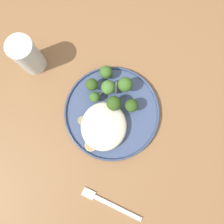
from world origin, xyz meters
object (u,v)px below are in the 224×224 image
dinner_plate (112,113)px  broccoli_floret_rear_charred (106,72)px  seared_scallop_left_edge (97,118)px  broccoli_floret_small_sprig (132,106)px  seared_scallop_tiny_bay (109,121)px  seared_scallop_half_hidden (108,134)px  broccoli_floret_beside_noodles (94,98)px  seared_scallop_center_golden (82,121)px  seared_scallop_right_edge (91,145)px  seared_scallop_large_seared (94,134)px  dinner_fork (110,204)px  broccoli_floret_right_tilted (114,103)px  broccoli_floret_tall_stalk (92,85)px  broccoli_floret_left_leaning (108,87)px  broccoli_floret_split_head (125,85)px  water_glass (29,57)px

dinner_plate → broccoli_floret_rear_charred: size_ratio=5.80×
seared_scallop_left_edge → broccoli_floret_rear_charred: broccoli_floret_rear_charred is taller
broccoli_floret_small_sprig → seared_scallop_tiny_bay: bearing=130.6°
seared_scallop_half_hidden → broccoli_floret_beside_noodles: bearing=28.2°
seared_scallop_center_golden → broccoli_floret_small_sprig: 0.15m
seared_scallop_tiny_bay → seared_scallop_right_edge: same height
seared_scallop_center_golden → broccoli_floret_rear_charred: bearing=-18.2°
seared_scallop_right_edge → seared_scallop_left_edge: seared_scallop_left_edge is taller
seared_scallop_large_seared → dinner_fork: bearing=-159.0°
seared_scallop_center_golden → broccoli_floret_rear_charred: 0.16m
broccoli_floret_right_tilted → seared_scallop_half_hidden: bearing=175.9°
seared_scallop_tiny_bay → seared_scallop_center_golden: same height
seared_scallop_half_hidden → seared_scallop_right_edge: (-0.04, 0.04, -0.00)m
seared_scallop_half_hidden → broccoli_floret_tall_stalk: bearing=26.1°
seared_scallop_left_edge → broccoli_floret_left_leaning: broccoli_floret_left_leaning is taller
seared_scallop_tiny_bay → broccoli_floret_small_sprig: broccoli_floret_small_sprig is taller
broccoli_floret_right_tilted → broccoli_floret_small_sprig: 0.05m
seared_scallop_tiny_bay → broccoli_floret_tall_stalk: (0.10, 0.06, 0.03)m
broccoli_floret_rear_charred → broccoli_floret_split_head: (-0.03, -0.06, 0.01)m
seared_scallop_half_hidden → seared_scallop_center_golden: bearing=70.7°
seared_scallop_large_seared → seared_scallop_center_golden: seared_scallop_large_seared is taller
seared_scallop_right_edge → broccoli_floret_right_tilted: 0.14m
broccoli_floret_small_sprig → broccoli_floret_split_head: (0.06, 0.03, 0.01)m
broccoli_floret_small_sprig → broccoli_floret_beside_noodles: size_ratio=1.29×
seared_scallop_half_hidden → seared_scallop_center_golden: size_ratio=1.12×
seared_scallop_large_seared → seared_scallop_right_edge: size_ratio=0.93×
seared_scallop_center_golden → broccoli_floret_small_sprig: bearing=-66.0°
seared_scallop_half_hidden → broccoli_floret_beside_noodles: size_ratio=0.66×
seared_scallop_right_edge → broccoli_floret_left_leaning: size_ratio=0.57×
seared_scallop_tiny_bay → broccoli_floret_rear_charred: size_ratio=0.63×
seared_scallop_left_edge → water_glass: size_ratio=0.19×
seared_scallop_half_hidden → broccoli_floret_rear_charred: (0.18, 0.03, 0.02)m
seared_scallop_center_golden → broccoli_floret_left_leaning: size_ratio=0.40×
seared_scallop_large_seared → water_glass: bearing=48.8°
broccoli_floret_left_leaning → dinner_fork: (-0.33, -0.05, -0.05)m
broccoli_floret_right_tilted → broccoli_floret_tall_stalk: size_ratio=1.15×
broccoli_floret_rear_charred → dinner_fork: (-0.38, -0.06, -0.04)m
dinner_plate → broccoli_floret_split_head: size_ratio=4.38×
broccoli_floret_tall_stalk → water_glass: size_ratio=0.46×
seared_scallop_right_edge → seared_scallop_center_golden: same height
seared_scallop_right_edge → broccoli_floret_small_sprig: (0.13, -0.10, 0.02)m
seared_scallop_large_seared → broccoli_floret_right_tilted: broccoli_floret_right_tilted is taller
water_glass → dinner_fork: 0.49m
dinner_plate → seared_scallop_tiny_bay: size_ratio=9.28×
seared_scallop_center_golden → seared_scallop_tiny_bay: bearing=-82.5°
seared_scallop_large_seared → water_glass: size_ratio=0.27×
broccoli_floret_left_leaning → broccoli_floret_rear_charred: bearing=15.9°
seared_scallop_tiny_bay → water_glass: (0.15, 0.26, 0.03)m
broccoli_floret_small_sprig → dinner_fork: broccoli_floret_small_sprig is taller
seared_scallop_center_golden → broccoli_floret_left_leaning: broccoli_floret_left_leaning is taller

